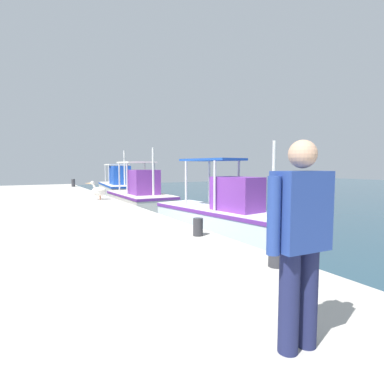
{
  "coord_description": "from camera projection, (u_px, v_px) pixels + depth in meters",
  "views": [
    {
      "loc": [
        9.1,
        -3.7,
        2.28
      ],
      "look_at": [
        -2.14,
        2.5,
        1.2
      ],
      "focal_mm": 29.05,
      "sensor_mm": 36.0,
      "label": 1
    }
  ],
  "objects": [
    {
      "name": "mooring_bollard_third",
      "position": [
        277.0,
        250.0,
        4.55
      ],
      "size": [
        0.24,
        0.24,
        0.49
      ],
      "primitive_type": "cylinder",
      "color": "#333338",
      "rests_on": "quay_pier"
    },
    {
      "name": "fisherman_standing",
      "position": [
        300.0,
        236.0,
        2.44
      ],
      "size": [
        0.26,
        0.64,
        1.68
      ],
      "color": "#1E234C",
      "rests_on": "quay_pier"
    },
    {
      "name": "fishing_boat_second",
      "position": [
        140.0,
        196.0,
        16.47
      ],
      "size": [
        5.36,
        2.19,
        3.14
      ],
      "color": "silver",
      "rests_on": "ground"
    },
    {
      "name": "mooring_bollard_nearest",
      "position": [
        73.0,
        183.0,
        22.13
      ],
      "size": [
        0.25,
        0.25,
        0.54
      ],
      "primitive_type": "cylinder",
      "color": "#333338",
      "rests_on": "quay_pier"
    },
    {
      "name": "pelican",
      "position": [
        99.0,
        191.0,
        13.62
      ],
      "size": [
        0.6,
        0.95,
        0.82
      ],
      "color": "tan",
      "rests_on": "quay_pier"
    },
    {
      "name": "fishing_boat_nearest",
      "position": [
        119.0,
        187.0,
        22.61
      ],
      "size": [
        6.69,
        2.63,
        3.29
      ],
      "color": "silver",
      "rests_on": "ground"
    },
    {
      "name": "mooring_bollard_second",
      "position": [
        198.0,
        227.0,
        6.58
      ],
      "size": [
        0.21,
        0.21,
        0.37
      ],
      "primitive_type": "cylinder",
      "color": "#333338",
      "rests_on": "quay_pier"
    },
    {
      "name": "fishing_boat_third",
      "position": [
        224.0,
        213.0,
        10.69
      ],
      "size": [
        6.03,
        2.54,
        3.0
      ],
      "color": "white",
      "rests_on": "ground"
    }
  ]
}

